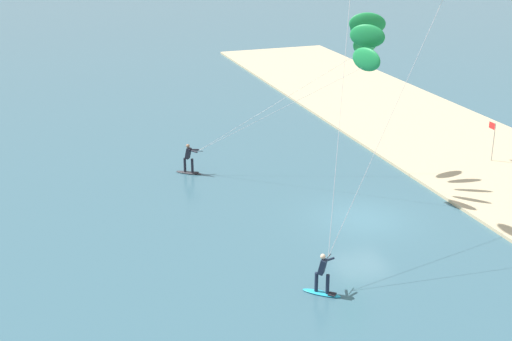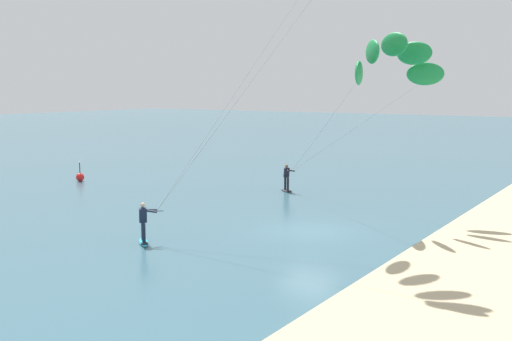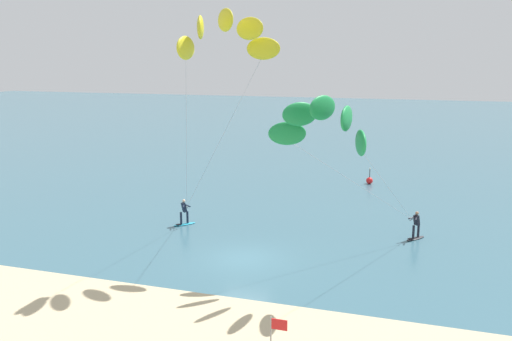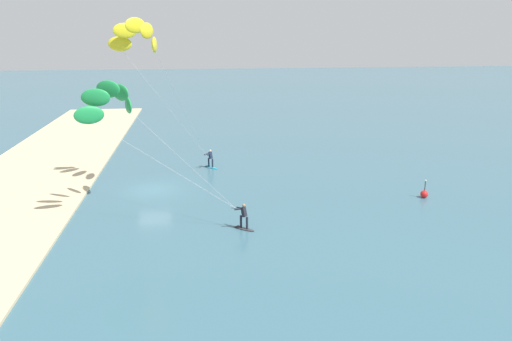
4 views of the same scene
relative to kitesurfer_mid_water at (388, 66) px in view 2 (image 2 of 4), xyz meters
name	(u,v)px [view 2 (image 2 of 4)]	position (x,y,z in m)	size (l,w,h in m)	color
ground_plane	(309,231)	(-4.53, 1.68, -7.33)	(240.00, 240.00, 0.00)	#386070
kitesurfer_mid_water	(388,66)	(0.00, 0.00, 0.00)	(7.49, 10.74, 8.84)	#333338
marker_buoy	(80,177)	(-0.19, 21.66, -7.03)	(0.56, 0.56, 1.38)	red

